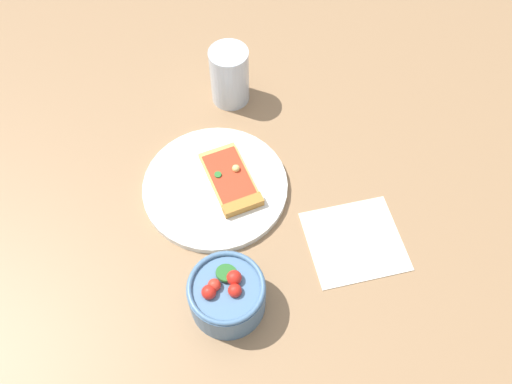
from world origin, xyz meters
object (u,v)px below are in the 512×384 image
Objects in this scene: plate at (216,187)px; salad_bowl at (227,295)px; pizza_slice_main at (232,183)px; soda_glass at (230,78)px; paper_napkin at (355,241)px.

salad_bowl is at bearing 153.35° from plate.
salad_bowl reaches higher than pizza_slice_main.
plate is 2.16× the size of soda_glass.
plate is at bearing 140.64° from soda_glass.
plate is 0.23m from soda_glass.
paper_napkin is (-0.20, -0.11, -0.02)m from pizza_slice_main.
soda_glass is at bearing -39.36° from plate.
soda_glass reaches higher than paper_napkin.
pizza_slice_main is 0.24m from paper_napkin.
salad_bowl is (-0.18, 0.12, 0.02)m from pizza_slice_main.
soda_glass reaches higher than plate.
plate is 0.26m from paper_napkin.
soda_glass is (0.17, -0.14, 0.05)m from plate.
soda_glass is (0.37, -0.24, 0.02)m from salad_bowl.
plate is 0.03m from pizza_slice_main.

